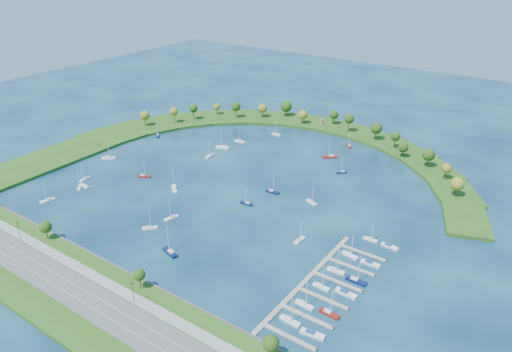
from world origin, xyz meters
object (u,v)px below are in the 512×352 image
Objects in this scene: moored_boat_12 at (47,200)px; moored_boat_18 at (247,203)px; moored_boat_0 at (223,147)px; docked_boat_2 at (305,304)px; moored_boat_17 at (85,178)px; docked_boat_0 at (290,320)px; moored_boat_2 at (144,176)px; moored_boat_16 at (150,227)px; docked_boat_8 at (350,255)px; moored_boat_14 at (330,156)px; docked_boat_11 at (389,246)px; docked_boat_3 at (329,313)px; moored_boat_6 at (300,240)px; moored_boat_10 at (312,202)px; moored_boat_20 at (174,188)px; moored_boat_5 at (108,158)px; docked_boat_10 at (370,239)px; moored_boat_11 at (276,134)px; moored_boat_7 at (158,135)px; docked_boat_5 at (346,293)px; docked_boat_9 at (370,263)px; moored_boat_4 at (170,252)px; moored_boat_19 at (172,217)px; moored_boat_3 at (84,185)px; moored_boat_13 at (210,155)px; docked_boat_6 at (336,270)px; moored_boat_15 at (272,191)px; moored_boat_8 at (240,141)px; dock_system at (321,286)px; docked_boat_4 at (321,286)px; docked_boat_7 at (356,280)px; docked_boat_1 at (312,334)px; harbor_tower at (321,121)px; moored_boat_9 at (342,172)px.

moored_boat_18 is at bearing 137.27° from moored_boat_12.
moored_boat_18 is at bearing 117.68° from moored_boat_0.
moored_boat_17 is at bearing 176.76° from docked_boat_2.
moored_boat_0 reaches higher than docked_boat_0.
moored_boat_2 is 0.96× the size of docked_boat_2.
docked_boat_8 is at bearing -25.89° from moored_boat_16.
moored_boat_14 is 85.66m from moored_boat_18.
moored_boat_16 is 119.31m from docked_boat_11.
docked_boat_2 is 0.97× the size of docked_boat_3.
moored_boat_6 reaches higher than moored_boat_10.
moored_boat_20 reaches higher than moored_boat_17.
moored_boat_5 is 144.45m from moored_boat_10.
moored_boat_11 is at bearing 138.36° from docked_boat_10.
moored_boat_18 is (116.82, -46.73, -0.01)m from moored_boat_7.
moored_boat_0 is 1.16× the size of docked_boat_3.
docked_boat_5 is 25.39m from docked_boat_9.
docked_boat_10 is (184.48, 8.21, -0.09)m from moored_boat_5.
moored_boat_4 reaches higher than moored_boat_19.
moored_boat_19 is 1.14× the size of docked_boat_10.
moored_boat_3 is at bearing 70.21° from moored_boat_11.
moored_boat_13 is at bearing 49.21° from moored_boat_2.
moored_boat_3 is 178.50m from docked_boat_11.
docked_boat_8 is at bearing -119.99° from docked_boat_11.
docked_boat_2 is (113.78, -154.73, 0.03)m from moored_boat_11.
docked_boat_10 is at bearing 81.38° from docked_boat_6.
docked_boat_10 is (67.06, -14.52, -0.05)m from moored_boat_15.
moored_boat_8 is 0.98× the size of docked_boat_2.
moored_boat_18 is at bearing -122.11° from moored_boat_10.
moored_boat_8 is at bearing 150.15° from docked_boat_10.
docked_boat_0 is at bearing -89.53° from dock_system.
docked_boat_5 is 44.78m from docked_boat_10.
docked_boat_6 is at bearing 135.69° from moored_boat_8.
docked_boat_9 is at bearing 93.32° from docked_boat_3.
moored_boat_19 is (69.00, 2.91, 0.01)m from moored_boat_3.
docked_boat_0 is at bearing -94.44° from docked_boat_10.
moored_boat_8 is at bearing 147.63° from docked_boat_9.
moored_boat_5 is 99.76m from moored_boat_16.
moored_boat_8 is 1.06× the size of docked_boat_4.
docked_boat_7 is at bearing 109.07° from moored_boat_19.
moored_boat_10 is at bearing 121.76° from docked_boat_2.
docked_boat_2 reaches higher than moored_boat_16.
docked_boat_5 reaches higher than docked_boat_9.
docked_boat_8 is 1.37× the size of docked_boat_9.
docked_boat_7 is 33.70m from docked_boat_11.
moored_boat_8 is 0.98× the size of docked_boat_8.
moored_boat_17 reaches higher than docked_boat_11.
moored_boat_10 is 1.12× the size of docked_boat_1.
moored_boat_9 is (52.43, -70.24, -3.14)m from harbor_tower.
docked_boat_4 is at bearing -177.62° from moored_boat_3.
moored_boat_5 is at bearing 176.42° from docked_boat_9.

